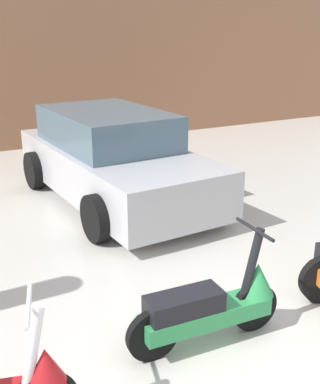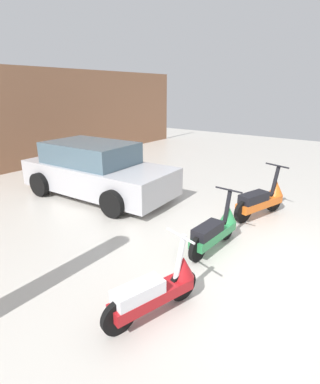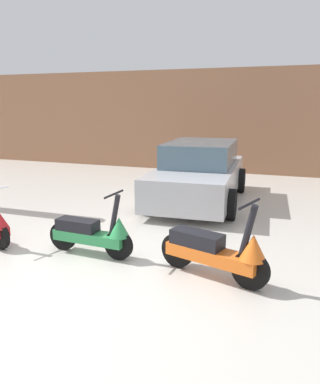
{
  "view_description": "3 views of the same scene",
  "coord_description": "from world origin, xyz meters",
  "views": [
    {
      "loc": [
        -2.15,
        -2.18,
        2.67
      ],
      "look_at": [
        0.57,
        2.92,
        0.69
      ],
      "focal_mm": 45.0,
      "sensor_mm": 36.0,
      "label": 1
    },
    {
      "loc": [
        -4.54,
        -1.28,
        2.78
      ],
      "look_at": [
        0.24,
        2.27,
        0.71
      ],
      "focal_mm": 28.0,
      "sensor_mm": 36.0,
      "label": 2
    },
    {
      "loc": [
        2.81,
        -4.01,
        2.3
      ],
      "look_at": [
        0.5,
        2.46,
        0.7
      ],
      "focal_mm": 35.0,
      "sensor_mm": 36.0,
      "label": 3
    }
  ],
  "objects": [
    {
      "name": "car_rear_left",
      "position": [
        0.7,
        4.75,
        0.68
      ],
      "size": [
        2.22,
        4.3,
        1.43
      ],
      "rotation": [
        0.0,
        0.0,
        -1.51
      ],
      "color": "#B7B7BC",
      "rests_on": "ground_plane"
    },
    {
      "name": "wall_back",
      "position": [
        0.0,
        8.98,
        1.76
      ],
      "size": [
        19.6,
        0.12,
        3.51
      ],
      "primitive_type": "cube",
      "color": "#9E6B4C",
      "rests_on": "ground_plane"
    },
    {
      "name": "scooter_front_right",
      "position": [
        -0.02,
        0.83,
        0.37
      ],
      "size": [
        1.49,
        0.53,
        1.04
      ],
      "rotation": [
        0.0,
        0.0,
        -0.06
      ],
      "color": "black",
      "rests_on": "ground_plane"
    }
  ]
}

